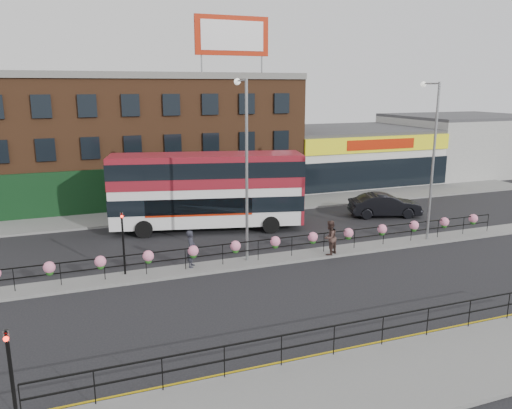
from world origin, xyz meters
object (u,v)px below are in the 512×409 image
object	(u,v)px
lamp_column_east	(431,148)
pedestrian_a	(191,249)
double_decker_bus	(208,184)
pedestrian_b	(330,238)
car	(385,205)
lamp_column_west	(245,155)

from	to	relation	value
lamp_column_east	pedestrian_a	bearing A→B (deg)	179.64
double_decker_bus	pedestrian_a	world-z (taller)	double_decker_bus
pedestrian_b	lamp_column_east	world-z (taller)	lamp_column_east
car	lamp_column_east	xyz separation A→B (m)	(-1.08, -5.81, 4.92)
double_decker_bus	lamp_column_east	world-z (taller)	lamp_column_east
pedestrian_a	double_decker_bus	bearing A→B (deg)	2.31
pedestrian_b	lamp_column_west	size ratio (longest dim) A/B	0.20
double_decker_bus	lamp_column_west	world-z (taller)	lamp_column_west
car	lamp_column_east	bearing A→B (deg)	-173.99
pedestrian_a	pedestrian_b	xyz separation A→B (m)	(7.69, -0.80, -0.00)
double_decker_bus	pedestrian_b	size ratio (longest dim) A/B	6.57
double_decker_bus	pedestrian_b	bearing A→B (deg)	-57.85
car	pedestrian_b	world-z (taller)	pedestrian_b
pedestrian_b	lamp_column_west	distance (m)	6.68
pedestrian_a	pedestrian_b	world-z (taller)	pedestrian_a
pedestrian_b	car	bearing A→B (deg)	-170.66
double_decker_bus	car	size ratio (longest dim) A/B	2.36
double_decker_bus	pedestrian_a	size ratio (longest dim) A/B	6.55
lamp_column_west	lamp_column_east	xyz separation A→B (m)	(11.72, -0.26, -0.08)
car	lamp_column_west	size ratio (longest dim) A/B	0.57
pedestrian_a	lamp_column_west	xyz separation A→B (m)	(3.05, 0.16, 4.71)
car	lamp_column_west	distance (m)	14.82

